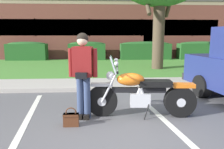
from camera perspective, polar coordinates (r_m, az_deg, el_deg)
ground_plane at (r=4.04m, az=3.93°, el=-14.11°), size 140.00×140.00×0.00m
curb_strip at (r=6.65m, az=0.87°, el=-3.73°), size 60.00×0.20×0.12m
concrete_walk at (r=7.48m, az=0.38°, el=-2.31°), size 60.00×1.50×0.08m
grass_lawn at (r=11.54m, az=-0.99°, el=2.08°), size 60.00×6.76×0.06m
stall_stripe_0 at (r=4.42m, az=-22.07°, el=-12.63°), size 0.65×4.38×0.01m
stall_stripe_1 at (r=4.39m, az=14.51°, el=-12.32°), size 0.65×4.38×0.01m
motorcycle at (r=4.55m, az=8.54°, el=-4.83°), size 2.24×0.82×1.26m
rider_person at (r=4.34m, az=-7.54°, el=1.23°), size 0.57×0.34×1.70m
handbag at (r=4.19m, az=-10.57°, el=-11.18°), size 0.28×0.13×0.36m
hedge_left at (r=15.39m, az=-21.19°, el=5.76°), size 2.52×0.90×1.24m
hedge_center_left at (r=14.69m, az=-6.49°, el=6.20°), size 2.41×0.90×1.24m
hedge_center_right at (r=15.00m, az=8.61°, el=6.24°), size 3.35×0.90×1.24m
hedge_right at (r=16.26m, az=22.22°, el=5.90°), size 3.20×0.90×1.24m
brick_building at (r=20.08m, az=-5.35°, el=11.36°), size 21.62×9.33×4.15m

